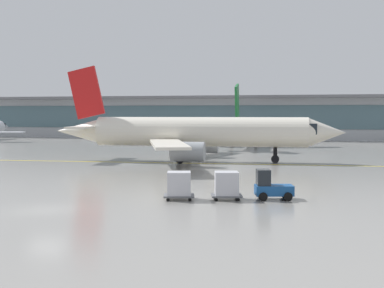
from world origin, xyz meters
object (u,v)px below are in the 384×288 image
(taxiing_regional_jet, at_px, (197,133))
(cargo_dolly_lead, at_px, (227,184))
(gate_airplane_1, at_px, (244,128))
(baggage_tug, at_px, (271,187))
(cargo_dolly_trailing, at_px, (179,185))

(taxiing_regional_jet, xyz_separation_m, cargo_dolly_lead, (8.37, -26.86, -2.49))
(gate_airplane_1, relative_size, cargo_dolly_lead, 13.00)
(gate_airplane_1, bearing_deg, taxiing_regional_jet, 174.67)
(gate_airplane_1, height_order, cargo_dolly_lead, gate_airplane_1)
(gate_airplane_1, height_order, baggage_tug, gate_airplane_1)
(cargo_dolly_lead, bearing_deg, taxiing_regional_jet, 92.93)
(taxiing_regional_jet, height_order, cargo_dolly_trailing, taxiing_regional_jet)
(baggage_tug, bearing_deg, cargo_dolly_trailing, 180.00)
(gate_airplane_1, distance_m, taxiing_regional_jet, 31.13)
(baggage_tug, bearing_deg, gate_airplane_1, 85.50)
(baggage_tug, distance_m, cargo_dolly_trailing, 6.37)
(cargo_dolly_lead, xyz_separation_m, cargo_dolly_trailing, (-3.20, -0.82, 0.00))
(cargo_dolly_trailing, bearing_deg, cargo_dolly_lead, 0.00)
(gate_airplane_1, distance_m, cargo_dolly_trailing, 58.94)
(baggage_tug, xyz_separation_m, cargo_dolly_trailing, (-6.17, -1.58, 0.16))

